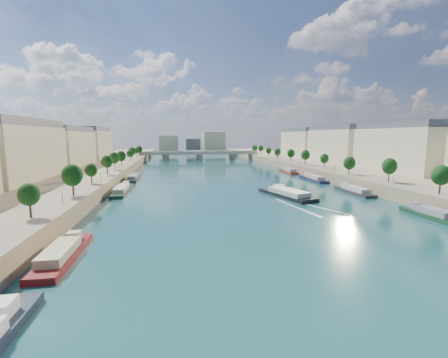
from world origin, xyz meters
name	(u,v)px	position (x,y,z in m)	size (l,w,h in m)	color
ground	(223,180)	(0.00, 100.00, 0.00)	(700.00, 700.00, 0.00)	#0B2C32
quay_left	(72,179)	(-72.00, 100.00, 2.50)	(44.00, 520.00, 5.00)	#9E8460
quay_right	(352,173)	(72.00, 100.00, 2.50)	(44.00, 520.00, 5.00)	#9E8460
pave_left	(106,173)	(-57.00, 100.00, 5.05)	(14.00, 520.00, 0.10)	gray
pave_right	(327,169)	(57.00, 100.00, 5.05)	(14.00, 520.00, 0.10)	gray
trees_left	(110,161)	(-55.00, 102.00, 10.48)	(4.80, 268.80, 8.26)	#382B1E
trees_right	(316,157)	(55.00, 110.00, 10.48)	(4.80, 268.80, 8.26)	#382B1E
lamps_left	(111,169)	(-52.50, 90.00, 7.78)	(0.36, 200.36, 4.28)	black
lamps_right	(315,163)	(52.50, 105.00, 7.78)	(0.36, 200.36, 4.28)	black
buildings_left	(50,148)	(-85.00, 112.00, 16.45)	(16.00, 226.00, 23.20)	beige
buildings_right	(362,146)	(85.00, 112.00, 16.45)	(16.00, 226.00, 23.20)	beige
skyline	(196,142)	(3.19, 319.52, 14.66)	(79.00, 42.00, 22.00)	beige
bridge	(200,154)	(0.00, 238.56, 5.08)	(112.00, 12.00, 8.15)	#C1B79E
tour_barge	(287,194)	(16.68, 55.50, 0.99)	(14.82, 27.80, 3.71)	black
wake	(306,207)	(16.68, 38.87, 0.02)	(14.78, 25.85, 0.04)	silver
moored_barges_left	(103,211)	(-45.50, 40.80, 0.84)	(5.00, 151.21, 3.60)	#162031
moored_barges_right	(354,191)	(45.50, 57.45, 0.84)	(5.00, 158.82, 3.60)	black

